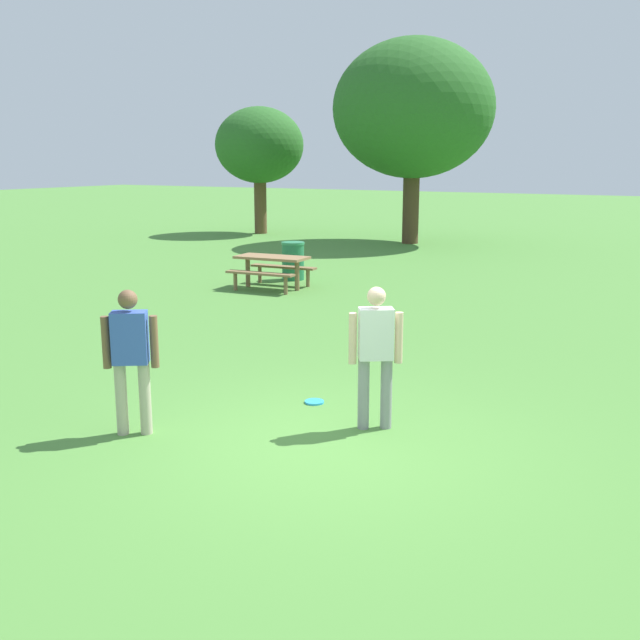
% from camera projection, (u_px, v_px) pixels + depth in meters
% --- Properties ---
extents(ground_plane, '(120.00, 120.00, 0.00)m').
position_uv_depth(ground_plane, '(323.00, 445.00, 7.96)').
color(ground_plane, '#4C8438').
extents(person_thrower, '(0.53, 0.39, 1.64)m').
position_uv_depth(person_thrower, '(376.00, 348.00, 8.28)').
color(person_thrower, gray).
rests_on(person_thrower, ground).
extents(person_catcher, '(0.53, 0.39, 1.64)m').
position_uv_depth(person_catcher, '(131.00, 352.00, 8.10)').
color(person_catcher, '#B7AD93').
rests_on(person_catcher, ground).
extents(frisbee, '(0.24, 0.24, 0.03)m').
position_uv_depth(frisbee, '(314.00, 402.00, 9.35)').
color(frisbee, '#2D9EDB').
rests_on(frisbee, ground).
extents(picnic_table_near, '(1.80, 1.54, 0.77)m').
position_uv_depth(picnic_table_near, '(272.00, 265.00, 17.47)').
color(picnic_table_near, olive).
rests_on(picnic_table_near, ground).
extents(trash_can_further_along, '(0.59, 0.59, 0.96)m').
position_uv_depth(trash_can_further_along, '(293.00, 261.00, 18.78)').
color(trash_can_further_along, '#237047').
rests_on(trash_can_further_along, ground).
extents(tree_tall_left, '(3.56, 3.56, 5.07)m').
position_uv_depth(tree_tall_left, '(259.00, 146.00, 29.79)').
color(tree_tall_left, brown).
rests_on(tree_tall_left, ground).
extents(tree_broad_center, '(5.68, 5.68, 7.15)m').
position_uv_depth(tree_broad_center, '(413.00, 109.00, 25.97)').
color(tree_broad_center, '#4C3823').
rests_on(tree_broad_center, ground).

